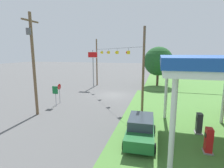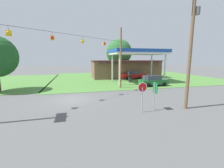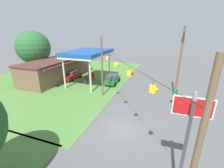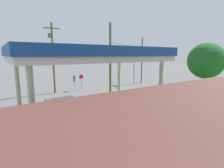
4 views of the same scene
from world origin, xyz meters
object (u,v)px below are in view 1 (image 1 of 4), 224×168
(car_at_pumps_front, at_px, (141,129))
(fuel_pump_far, at_px, (208,141))
(tree_west_verge, at_px, (158,61))
(gas_station_canopy, at_px, (210,64))
(route_sign, at_px, (55,92))
(utility_pole_main, at_px, (33,60))
(stop_sign_roadside, at_px, (59,89))
(stop_sign_overhead, at_px, (93,62))
(fuel_pump_near, at_px, (199,124))

(car_at_pumps_front, bearing_deg, fuel_pump_far, 81.39)
(fuel_pump_far, xyz_separation_m, tree_west_verge, (-22.58, -3.36, 3.87))
(gas_station_canopy, bearing_deg, route_sign, -107.93)
(fuel_pump_far, xyz_separation_m, route_sign, (-6.18, -14.79, 0.93))
(gas_station_canopy, relative_size, utility_pole_main, 0.98)
(fuel_pump_far, xyz_separation_m, stop_sign_roadside, (-7.45, -15.04, 1.03))
(route_sign, bearing_deg, utility_pole_main, -5.22)
(stop_sign_overhead, bearing_deg, utility_pole_main, -1.52)
(gas_station_canopy, distance_m, fuel_pump_near, 4.93)
(route_sign, bearing_deg, stop_sign_roadside, -168.90)
(route_sign, relative_size, utility_pole_main, 0.24)
(car_at_pumps_front, bearing_deg, tree_west_verge, 175.40)
(gas_station_canopy, distance_m, stop_sign_roadside, 16.63)
(stop_sign_overhead, relative_size, route_sign, 2.79)
(car_at_pumps_front, relative_size, stop_sign_overhead, 0.68)
(fuel_pump_far, height_order, stop_sign_overhead, stop_sign_overhead)
(fuel_pump_near, xyz_separation_m, utility_pole_main, (-0.40, -15.06, 4.80))
(gas_station_canopy, distance_m, tree_west_verge, 21.47)
(fuel_pump_near, relative_size, fuel_pump_far, 1.00)
(fuel_pump_far, bearing_deg, car_at_pumps_front, -96.38)
(car_at_pumps_front, distance_m, stop_sign_overhead, 20.87)
(stop_sign_roadside, distance_m, stop_sign_overhead, 11.11)
(gas_station_canopy, bearing_deg, stop_sign_roadside, -111.94)
(fuel_pump_far, height_order, utility_pole_main, utility_pole_main)
(car_at_pumps_front, distance_m, tree_west_verge, 22.44)
(fuel_pump_far, distance_m, route_sign, 16.06)
(car_at_pumps_front, bearing_deg, stop_sign_roadside, -125.15)
(gas_station_canopy, relative_size, fuel_pump_near, 5.94)
(fuel_pump_near, distance_m, fuel_pump_far, 2.78)
(fuel_pump_near, xyz_separation_m, car_at_pumps_front, (2.30, -4.27, 0.12))
(gas_station_canopy, bearing_deg, fuel_pump_far, -0.06)
(fuel_pump_far, height_order, car_at_pumps_front, car_at_pumps_front)
(gas_station_canopy, bearing_deg, tree_west_verge, -171.00)
(car_at_pumps_front, xyz_separation_m, stop_sign_overhead, (-17.71, -10.40, 3.73))
(fuel_pump_far, bearing_deg, stop_sign_overhead, -141.11)
(tree_west_verge, bearing_deg, stop_sign_roadside, -37.68)
(gas_station_canopy, height_order, tree_west_verge, tree_west_verge)
(stop_sign_roadside, height_order, utility_pole_main, utility_pole_main)
(car_at_pumps_front, distance_m, stop_sign_roadside, 12.86)
(stop_sign_overhead, xyz_separation_m, utility_pole_main, (15.01, -0.40, 0.95))
(fuel_pump_far, relative_size, car_at_pumps_front, 0.36)
(fuel_pump_near, relative_size, car_at_pumps_front, 0.36)
(fuel_pump_near, bearing_deg, route_sign, -102.94)
(tree_west_verge, bearing_deg, gas_station_canopy, 9.00)
(car_at_pumps_front, height_order, tree_west_verge, tree_west_verge)
(stop_sign_roadside, relative_size, utility_pole_main, 0.25)
(fuel_pump_near, relative_size, tree_west_verge, 0.22)
(utility_pole_main, bearing_deg, stop_sign_overhead, 178.48)
(stop_sign_overhead, bearing_deg, gas_station_canopy, 41.13)
(gas_station_canopy, xyz_separation_m, tree_west_verge, (-21.19, -3.36, -0.86))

